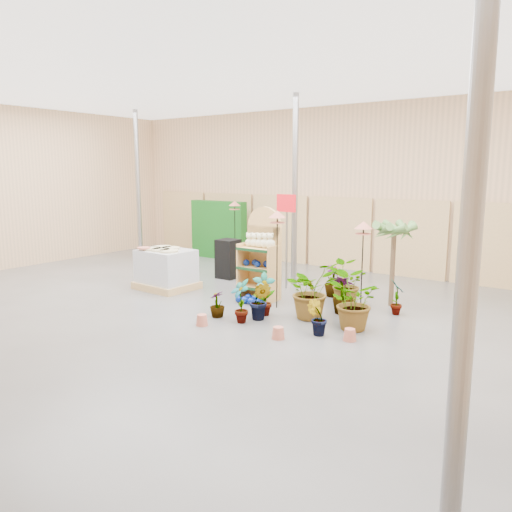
% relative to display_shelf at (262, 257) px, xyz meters
% --- Properties ---
extents(room, '(15.20, 12.10, 4.70)m').
position_rel_display_shelf_xyz_m(room, '(-0.16, -1.00, 1.31)').
color(room, '#4D4D4D').
rests_on(room, ground).
extents(display_shelf, '(0.84, 0.54, 1.98)m').
position_rel_display_shelf_xyz_m(display_shelf, '(0.00, 0.00, 0.00)').
color(display_shelf, tan).
rests_on(display_shelf, ground).
extents(teddy_bears, '(0.74, 0.20, 0.32)m').
position_rel_display_shelf_xyz_m(teddy_bears, '(0.03, -0.09, 0.35)').
color(teddy_bears, '#F4EEC1').
rests_on(teddy_bears, display_shelf).
extents(gazing_balls_shelf, '(0.73, 0.25, 0.14)m').
position_rel_display_shelf_xyz_m(gazing_balls_shelf, '(0.00, -0.12, -0.12)').
color(gazing_balls_shelf, navy).
rests_on(gazing_balls_shelf, display_shelf).
extents(gazing_balls_floor, '(0.63, 0.39, 0.15)m').
position_rel_display_shelf_xyz_m(gazing_balls_floor, '(0.05, -0.47, -0.83)').
color(gazing_balls_floor, navy).
rests_on(gazing_balls_floor, ground).
extents(pallet_stack, '(1.34, 1.13, 0.96)m').
position_rel_display_shelf_xyz_m(pallet_stack, '(-2.33, -0.58, -0.44)').
color(pallet_stack, tan).
rests_on(pallet_stack, ground).
extents(charcoal_planters, '(0.50, 0.50, 1.00)m').
position_rel_display_shelf_xyz_m(charcoal_planters, '(-1.89, 1.19, -0.41)').
color(charcoal_planters, black).
rests_on(charcoal_planters, ground).
extents(trellis_stock, '(2.00, 0.30, 1.80)m').
position_rel_display_shelf_xyz_m(trellis_stock, '(-3.96, 3.29, -0.01)').
color(trellis_stock, '#115114').
rests_on(trellis_stock, ground).
extents(offer_sign, '(0.50, 0.08, 2.20)m').
position_rel_display_shelf_xyz_m(offer_sign, '(-0.06, 1.07, 0.66)').
color(offer_sign, gray).
rests_on(offer_sign, ground).
extents(bird_table_front, '(0.34, 0.34, 1.97)m').
position_rel_display_shelf_xyz_m(bird_table_front, '(0.68, -0.45, 0.92)').
color(bird_table_front, black).
rests_on(bird_table_front, ground).
extents(bird_table_right, '(0.34, 0.34, 1.79)m').
position_rel_display_shelf_xyz_m(bird_table_right, '(2.22, 0.18, 0.76)').
color(bird_table_right, black).
rests_on(bird_table_right, ground).
extents(bird_table_back, '(0.34, 0.34, 1.88)m').
position_rel_display_shelf_xyz_m(bird_table_back, '(-2.75, 2.57, 0.84)').
color(bird_table_back, black).
rests_on(bird_table_back, ground).
extents(palm, '(0.70, 0.70, 1.84)m').
position_rel_display_shelf_xyz_m(palm, '(2.50, 1.06, 0.67)').
color(palm, brown).
rests_on(palm, ground).
extents(potted_plant_0, '(0.52, 0.50, 0.82)m').
position_rel_display_shelf_xyz_m(potted_plant_0, '(0.78, -1.04, -0.49)').
color(potted_plant_0, '#4F7B39').
rests_on(potted_plant_0, ground).
extents(potted_plant_1, '(0.48, 0.43, 0.73)m').
position_rel_display_shelf_xyz_m(potted_plant_1, '(0.89, -1.32, -0.54)').
color(potted_plant_1, '#4F7B39').
rests_on(potted_plant_1, ground).
extents(potted_plant_2, '(1.06, 1.15, 1.07)m').
position_rel_display_shelf_xyz_m(potted_plant_2, '(1.58, -0.68, -0.37)').
color(potted_plant_2, '#4F7B39').
rests_on(potted_plant_2, ground).
extents(potted_plant_3, '(0.46, 0.46, 0.75)m').
position_rel_display_shelf_xyz_m(potted_plant_3, '(1.94, -0.04, -0.53)').
color(potted_plant_3, '#4F7B39').
rests_on(potted_plant_3, ground).
extents(potted_plant_4, '(0.40, 0.44, 0.70)m').
position_rel_display_shelf_xyz_m(potted_plant_4, '(2.82, 0.47, -0.56)').
color(potted_plant_4, '#4F7B39').
rests_on(potted_plant_4, ground).
extents(potted_plant_5, '(0.32, 0.35, 0.52)m').
position_rel_display_shelf_xyz_m(potted_plant_5, '(1.11, 0.23, -0.64)').
color(potted_plant_5, '#4F7B39').
rests_on(potted_plant_5, ground).
extents(potted_plant_6, '(0.86, 0.76, 0.91)m').
position_rel_display_shelf_xyz_m(potted_plant_6, '(1.69, 0.51, -0.45)').
color(potted_plant_6, '#4F7B39').
rests_on(potted_plant_6, ground).
extents(potted_plant_7, '(0.30, 0.30, 0.50)m').
position_rel_display_shelf_xyz_m(potted_plant_7, '(0.12, -1.65, -0.65)').
color(potted_plant_7, '#4F7B39').
rests_on(potted_plant_7, ground).
extents(potted_plant_8, '(0.51, 0.44, 0.80)m').
position_rel_display_shelf_xyz_m(potted_plant_8, '(0.69, -1.66, -0.50)').
color(potted_plant_8, '#4F7B39').
rests_on(potted_plant_8, ground).
extents(potted_plant_9, '(0.42, 0.39, 0.60)m').
position_rel_display_shelf_xyz_m(potted_plant_9, '(2.16, -1.48, -0.60)').
color(potted_plant_9, '#4F7B39').
rests_on(potted_plant_9, ground).
extents(potted_plant_10, '(0.99, 0.88, 1.00)m').
position_rel_display_shelf_xyz_m(potted_plant_10, '(2.49, -0.88, -0.41)').
color(potted_plant_10, '#4F7B39').
rests_on(potted_plant_10, ground).
extents(potted_plant_11, '(0.42, 0.42, 0.69)m').
position_rel_display_shelf_xyz_m(potted_plant_11, '(1.18, 1.04, -0.56)').
color(potted_plant_11, '#4F7B39').
rests_on(potted_plant_11, ground).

